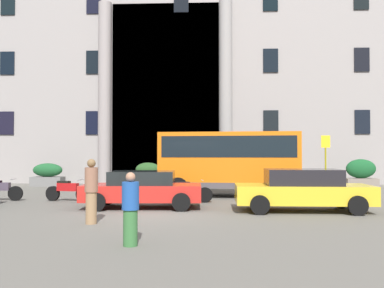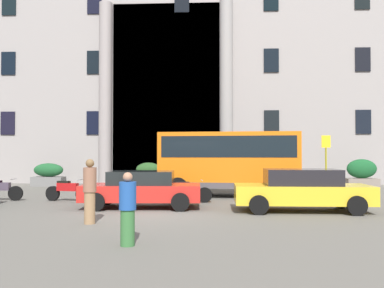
{
  "view_description": "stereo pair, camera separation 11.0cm",
  "coord_description": "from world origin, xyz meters",
  "px_view_note": "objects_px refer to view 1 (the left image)",
  "views": [
    {
      "loc": [
        1.88,
        -13.45,
        1.94
      ],
      "look_at": [
        1.0,
        6.03,
        2.37
      ],
      "focal_mm": 39.2,
      "sensor_mm": 36.0,
      "label": 1
    },
    {
      "loc": [
        1.98,
        -13.44,
        1.94
      ],
      "look_at": [
        1.0,
        6.03,
        2.37
      ],
      "focal_mm": 39.2,
      "sensor_mm": 36.0,
      "label": 2
    }
  ],
  "objects_px": {
    "hedge_planter_far_east": "(207,176)",
    "bus_stop_sign": "(326,157)",
    "parked_sedan_second": "(302,190)",
    "pedestrian_woman_dark_dress": "(91,191)",
    "orange_minibus": "(230,159)",
    "hedge_planter_east": "(361,174)",
    "motorcycle_near_kerb": "(67,190)",
    "parked_compact_extra": "(142,189)",
    "pedestrian_child_trailing": "(130,209)",
    "scooter_by_planter": "(186,191)",
    "hedge_planter_entrance_right": "(48,175)",
    "hedge_planter_west": "(148,175)"
  },
  "relations": [
    {
      "from": "hedge_planter_far_east",
      "to": "bus_stop_sign",
      "type": "bearing_deg",
      "value": -28.49
    },
    {
      "from": "parked_sedan_second",
      "to": "pedestrian_woman_dark_dress",
      "type": "height_order",
      "value": "pedestrian_woman_dark_dress"
    },
    {
      "from": "orange_minibus",
      "to": "pedestrian_woman_dark_dress",
      "type": "xyz_separation_m",
      "value": [
        -4.13,
        -7.55,
        -0.8
      ]
    },
    {
      "from": "hedge_planter_east",
      "to": "hedge_planter_far_east",
      "type": "bearing_deg",
      "value": 176.49
    },
    {
      "from": "orange_minibus",
      "to": "bus_stop_sign",
      "type": "xyz_separation_m",
      "value": [
        4.84,
        2.05,
        0.04
      ]
    },
    {
      "from": "hedge_planter_far_east",
      "to": "motorcycle_near_kerb",
      "type": "bearing_deg",
      "value": -126.65
    },
    {
      "from": "bus_stop_sign",
      "to": "parked_compact_extra",
      "type": "distance_m",
      "value": 10.27
    },
    {
      "from": "orange_minibus",
      "to": "hedge_planter_far_east",
      "type": "relative_size",
      "value": 4.33
    },
    {
      "from": "hedge_planter_east",
      "to": "pedestrian_woman_dark_dress",
      "type": "relative_size",
      "value": 0.96
    },
    {
      "from": "hedge_planter_far_east",
      "to": "parked_sedan_second",
      "type": "relative_size",
      "value": 0.33
    },
    {
      "from": "pedestrian_child_trailing",
      "to": "pedestrian_woman_dark_dress",
      "type": "relative_size",
      "value": 0.86
    },
    {
      "from": "scooter_by_planter",
      "to": "motorcycle_near_kerb",
      "type": "bearing_deg",
      "value": 168.12
    },
    {
      "from": "hedge_planter_entrance_right",
      "to": "parked_compact_extra",
      "type": "xyz_separation_m",
      "value": [
        7.2,
        -9.54,
        0.03
      ]
    },
    {
      "from": "bus_stop_sign",
      "to": "hedge_planter_west",
      "type": "bearing_deg",
      "value": 160.88
    },
    {
      "from": "parked_compact_extra",
      "to": "pedestrian_woman_dark_dress",
      "type": "bearing_deg",
      "value": -106.25
    },
    {
      "from": "hedge_planter_far_east",
      "to": "hedge_planter_east",
      "type": "xyz_separation_m",
      "value": [
        8.56,
        -0.53,
        0.15
      ]
    },
    {
      "from": "pedestrian_woman_dark_dress",
      "to": "parked_compact_extra",
      "type": "bearing_deg",
      "value": -97.55
    },
    {
      "from": "bus_stop_sign",
      "to": "scooter_by_planter",
      "type": "height_order",
      "value": "bus_stop_sign"
    },
    {
      "from": "hedge_planter_far_east",
      "to": "pedestrian_child_trailing",
      "type": "xyz_separation_m",
      "value": [
        -1.47,
        -15.47,
        0.13
      ]
    },
    {
      "from": "parked_compact_extra",
      "to": "pedestrian_woman_dark_dress",
      "type": "height_order",
      "value": "pedestrian_woman_dark_dress"
    },
    {
      "from": "pedestrian_child_trailing",
      "to": "hedge_planter_west",
      "type": "bearing_deg",
      "value": -130.07
    },
    {
      "from": "hedge_planter_entrance_right",
      "to": "pedestrian_woman_dark_dress",
      "type": "bearing_deg",
      "value": -63.88
    },
    {
      "from": "orange_minibus",
      "to": "hedge_planter_entrance_right",
      "type": "height_order",
      "value": "orange_minibus"
    },
    {
      "from": "hedge_planter_west",
      "to": "hedge_planter_east",
      "type": "xyz_separation_m",
      "value": [
        12.0,
        -0.56,
        0.11
      ]
    },
    {
      "from": "hedge_planter_east",
      "to": "pedestrian_child_trailing",
      "type": "distance_m",
      "value": 18.0
    },
    {
      "from": "bus_stop_sign",
      "to": "hedge_planter_far_east",
      "type": "relative_size",
      "value": 1.93
    },
    {
      "from": "hedge_planter_far_east",
      "to": "hedge_planter_entrance_right",
      "type": "bearing_deg",
      "value": 179.18
    },
    {
      "from": "scooter_by_planter",
      "to": "hedge_planter_east",
      "type": "bearing_deg",
      "value": 29.47
    },
    {
      "from": "bus_stop_sign",
      "to": "motorcycle_near_kerb",
      "type": "distance_m",
      "value": 12.35
    },
    {
      "from": "hedge_planter_far_east",
      "to": "scooter_by_planter",
      "type": "relative_size",
      "value": 0.74
    },
    {
      "from": "hedge_planter_east",
      "to": "parked_sedan_second",
      "type": "xyz_separation_m",
      "value": [
        -5.27,
        -9.48,
        -0.06
      ]
    },
    {
      "from": "orange_minibus",
      "to": "pedestrian_woman_dark_dress",
      "type": "bearing_deg",
      "value": -112.88
    },
    {
      "from": "parked_sedan_second",
      "to": "parked_compact_extra",
      "type": "height_order",
      "value": "parked_sedan_second"
    },
    {
      "from": "parked_compact_extra",
      "to": "scooter_by_planter",
      "type": "xyz_separation_m",
      "value": [
        1.48,
        1.61,
        -0.22
      ]
    },
    {
      "from": "hedge_planter_far_east",
      "to": "motorcycle_near_kerb",
      "type": "distance_m",
      "value": 9.38
    },
    {
      "from": "parked_compact_extra",
      "to": "hedge_planter_entrance_right",
      "type": "bearing_deg",
      "value": 124.85
    },
    {
      "from": "hedge_planter_west",
      "to": "hedge_planter_east",
      "type": "bearing_deg",
      "value": -2.67
    },
    {
      "from": "parked_sedan_second",
      "to": "hedge_planter_entrance_right",
      "type": "bearing_deg",
      "value": 142.02
    },
    {
      "from": "hedge_planter_east",
      "to": "parked_compact_extra",
      "type": "height_order",
      "value": "hedge_planter_east"
    },
    {
      "from": "orange_minibus",
      "to": "parked_sedan_second",
      "type": "relative_size",
      "value": 1.41
    },
    {
      "from": "hedge_planter_west",
      "to": "hedge_planter_far_east",
      "type": "bearing_deg",
      "value": -0.58
    },
    {
      "from": "orange_minibus",
      "to": "parked_compact_extra",
      "type": "xyz_separation_m",
      "value": [
        -3.28,
        -4.16,
        -1.02
      ]
    },
    {
      "from": "hedge_planter_west",
      "to": "motorcycle_near_kerb",
      "type": "height_order",
      "value": "hedge_planter_west"
    },
    {
      "from": "hedge_planter_far_east",
      "to": "pedestrian_woman_dark_dress",
      "type": "distance_m",
      "value": 13.17
    },
    {
      "from": "scooter_by_planter",
      "to": "motorcycle_near_kerb",
      "type": "xyz_separation_m",
      "value": [
        -4.86,
        0.28,
        -0.0
      ]
    },
    {
      "from": "hedge_planter_entrance_right",
      "to": "motorcycle_near_kerb",
      "type": "xyz_separation_m",
      "value": [
        3.82,
        -7.66,
        -0.2
      ]
    },
    {
      "from": "motorcycle_near_kerb",
      "to": "parked_compact_extra",
      "type": "bearing_deg",
      "value": -16.83
    },
    {
      "from": "bus_stop_sign",
      "to": "hedge_planter_far_east",
      "type": "distance_m",
      "value": 6.8
    },
    {
      "from": "bus_stop_sign",
      "to": "hedge_planter_west",
      "type": "height_order",
      "value": "bus_stop_sign"
    },
    {
      "from": "orange_minibus",
      "to": "scooter_by_planter",
      "type": "distance_m",
      "value": 3.36
    }
  ]
}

